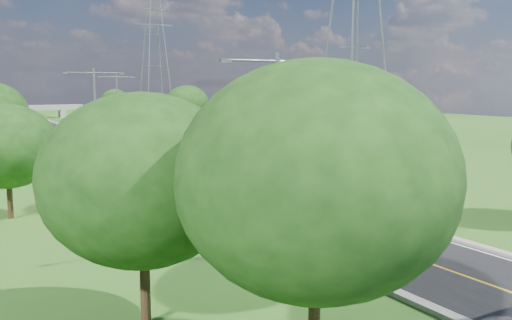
% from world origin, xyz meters
% --- Properties ---
extents(ground, '(260.00, 260.00, 0.00)m').
position_xyz_m(ground, '(0.00, 60.00, 0.00)').
color(ground, '#205618').
rests_on(ground, ground).
extents(road, '(8.00, 150.00, 0.06)m').
position_xyz_m(road, '(0.00, 66.00, 0.03)').
color(road, black).
rests_on(road, ground).
extents(curb_left, '(0.50, 150.00, 0.22)m').
position_xyz_m(curb_left, '(-4.25, 66.00, 0.11)').
color(curb_left, gray).
rests_on(curb_left, ground).
extents(curb_right, '(0.50, 150.00, 0.22)m').
position_xyz_m(curb_right, '(4.25, 66.00, 0.11)').
color(curb_right, gray).
rests_on(curb_right, ground).
extents(speed_limit_sign, '(0.55, 0.09, 2.40)m').
position_xyz_m(speed_limit_sign, '(5.20, 37.98, 1.60)').
color(speed_limit_sign, slate).
rests_on(speed_limit_sign, ground).
extents(overpass, '(30.00, 3.00, 3.20)m').
position_xyz_m(overpass, '(0.00, 140.00, 2.41)').
color(overpass, gray).
rests_on(overpass, ground).
extents(streetlight_near_left, '(5.90, 0.25, 10.00)m').
position_xyz_m(streetlight_near_left, '(-6.00, 12.00, 5.94)').
color(streetlight_near_left, slate).
rests_on(streetlight_near_left, ground).
extents(streetlight_mid_left, '(5.90, 0.25, 10.00)m').
position_xyz_m(streetlight_mid_left, '(-6.00, 45.00, 5.94)').
color(streetlight_mid_left, slate).
rests_on(streetlight_mid_left, ground).
extents(streetlight_far_right, '(5.90, 0.25, 10.00)m').
position_xyz_m(streetlight_far_right, '(6.00, 78.00, 5.94)').
color(streetlight_far_right, slate).
rests_on(streetlight_far_right, ground).
extents(power_tower_near, '(9.00, 6.40, 28.00)m').
position_xyz_m(power_tower_near, '(22.00, 40.00, 14.01)').
color(power_tower_near, slate).
rests_on(power_tower_near, ground).
extents(power_tower_far, '(9.00, 6.40, 28.00)m').
position_xyz_m(power_tower_far, '(26.00, 115.00, 14.01)').
color(power_tower_far, slate).
rests_on(power_tower_far, ground).
extents(tree_la, '(7.14, 7.14, 8.30)m').
position_xyz_m(tree_la, '(-14.00, 8.00, 5.27)').
color(tree_la, black).
rests_on(tree_la, ground).
extents(tree_lb, '(6.30, 6.30, 7.33)m').
position_xyz_m(tree_lb, '(-16.00, 28.00, 4.64)').
color(tree_lb, black).
rests_on(tree_lb, ground).
extents(tree_lf, '(7.98, 7.98, 9.28)m').
position_xyz_m(tree_lf, '(-11.00, 2.00, 5.89)').
color(tree_lf, black).
rests_on(tree_lf, ground).
extents(tree_rb, '(6.72, 6.72, 7.82)m').
position_xyz_m(tree_rb, '(16.00, 30.00, 4.95)').
color(tree_rb, black).
rests_on(tree_rb, ground).
extents(tree_rc, '(5.88, 5.88, 6.84)m').
position_xyz_m(tree_rc, '(15.00, 52.00, 4.33)').
color(tree_rc, black).
rests_on(tree_rc, ground).
extents(tree_rd, '(7.14, 7.14, 8.30)m').
position_xyz_m(tree_rd, '(17.00, 76.00, 5.27)').
color(tree_rd, black).
rests_on(tree_rd, ground).
extents(tree_re, '(5.46, 5.46, 6.35)m').
position_xyz_m(tree_re, '(14.50, 100.00, 4.02)').
color(tree_re, black).
rests_on(tree_re, ground).
extents(tree_rf, '(6.30, 6.30, 7.33)m').
position_xyz_m(tree_rf, '(18.00, 120.00, 4.64)').
color(tree_rf, black).
rests_on(tree_rf, ground).
extents(bus_outbound, '(4.46, 12.01, 3.27)m').
position_xyz_m(bus_outbound, '(2.45, 58.52, 1.69)').
color(bus_outbound, silver).
rests_on(bus_outbound, road).
extents(bus_inbound, '(3.98, 12.06, 3.30)m').
position_xyz_m(bus_inbound, '(-1.14, 36.88, 1.71)').
color(bus_inbound, white).
rests_on(bus_inbound, road).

